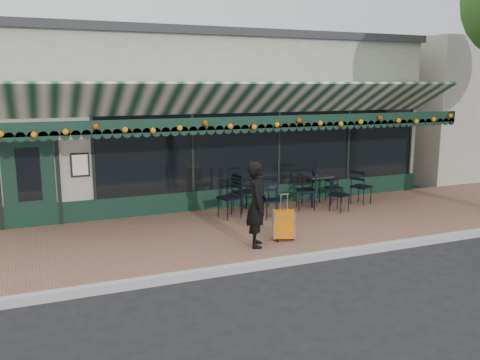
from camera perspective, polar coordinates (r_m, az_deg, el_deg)
name	(u,v)px	position (r m, az deg, el deg)	size (l,w,h in m)	color
ground	(306,260)	(9.91, 7.40, -8.94)	(80.00, 80.00, 0.00)	black
sidewalk	(262,229)	(11.57, 2.46, -5.57)	(18.00, 4.00, 0.15)	brown
curb	(308,258)	(9.82, 7.64, -8.67)	(18.00, 0.16, 0.15)	#9E9E99
restaurant_building	(186,117)	(16.61, -6.05, 7.05)	(12.00, 9.60, 4.50)	gray
woman	(257,204)	(9.96, 1.89, -2.75)	(0.62, 0.41, 1.70)	black
suitcase	(284,225)	(10.50, 4.94, -5.03)	(0.48, 0.37, 0.97)	orange
cafe_table_a	(317,178)	(13.56, 8.61, 0.20)	(0.65, 0.65, 0.80)	black
cafe_table_b	(265,187)	(12.99, 2.78, -0.76)	(0.53, 0.53, 0.65)	black
chair_a_left	(306,191)	(13.10, 7.38, -1.20)	(0.48, 0.48, 0.96)	black
chair_a_right	(334,188)	(14.07, 10.50, -0.87)	(0.39, 0.39, 0.77)	black
chair_a_front	(339,195)	(13.03, 11.10, -1.68)	(0.42, 0.42, 0.83)	black
chair_a_extra	(361,187)	(13.93, 13.46, -0.77)	(0.47, 0.47, 0.93)	black
chair_b_left	(229,198)	(12.17, -1.19, -2.04)	(0.48, 0.48, 0.96)	black
chair_b_right	(244,192)	(12.76, 0.48, -1.39)	(0.49, 0.49, 0.98)	black
chair_b_front	(272,201)	(12.16, 3.64, -2.33)	(0.43, 0.43, 0.85)	black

